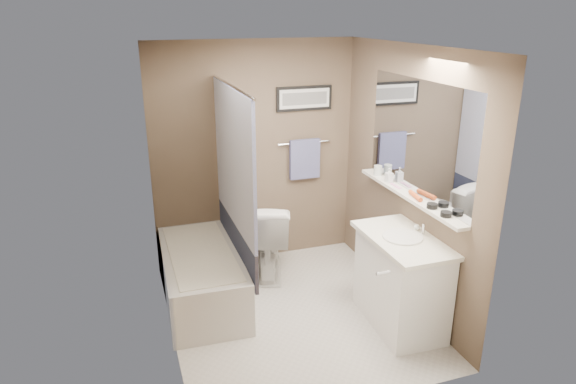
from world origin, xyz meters
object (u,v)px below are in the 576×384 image
object	(u,v)px
bathtub	(202,276)
candle_bowl_far	(432,206)
vanity	(401,283)
hair_brush_front	(415,196)
candle_bowl_near	(446,214)
soap_bottle	(389,175)
toilet	(267,237)
glass_jar	(378,171)

from	to	relation	value
bathtub	candle_bowl_far	xyz separation A→B (m)	(1.79, -1.04, 0.89)
vanity	candle_bowl_far	xyz separation A→B (m)	(0.19, -0.08, 0.73)
vanity	hair_brush_front	distance (m)	0.78
candle_bowl_near	candle_bowl_far	bearing A→B (deg)	90.00
candle_bowl_near	soap_bottle	bearing A→B (deg)	90.00
toilet	vanity	bearing A→B (deg)	141.64
glass_jar	candle_bowl_far	bearing A→B (deg)	-90.00
hair_brush_front	toilet	bearing A→B (deg)	133.18
soap_bottle	toilet	bearing A→B (deg)	148.51
candle_bowl_near	hair_brush_front	world-z (taller)	hair_brush_front
candle_bowl_near	vanity	bearing A→B (deg)	123.83
bathtub	vanity	distance (m)	1.87
bathtub	candle_bowl_near	bearing A→B (deg)	-32.63
candle_bowl_near	hair_brush_front	bearing A→B (deg)	90.00
toilet	vanity	xyz separation A→B (m)	(0.85, -1.27, -0.02)
candle_bowl_near	hair_brush_front	distance (m)	0.45
toilet	glass_jar	size ratio (longest dim) A/B	8.32
toilet	vanity	distance (m)	1.53
bathtub	vanity	world-z (taller)	vanity
vanity	toilet	bearing A→B (deg)	126.42
candle_bowl_near	hair_brush_front	xyz separation A→B (m)	(0.00, 0.45, 0.00)
candle_bowl_near	candle_bowl_far	distance (m)	0.19
glass_jar	soap_bottle	size ratio (longest dim) A/B	0.73
bathtub	hair_brush_front	world-z (taller)	hair_brush_front
hair_brush_front	soap_bottle	size ratio (longest dim) A/B	1.62
candle_bowl_far	hair_brush_front	size ratio (longest dim) A/B	0.41
glass_jar	soap_bottle	world-z (taller)	soap_bottle
bathtub	hair_brush_front	bearing A→B (deg)	-21.78
bathtub	toilet	bearing A→B (deg)	24.48
glass_jar	candle_bowl_near	bearing A→B (deg)	-90.00
candle_bowl_near	glass_jar	bearing A→B (deg)	90.00
candle_bowl_far	hair_brush_front	world-z (taller)	hair_brush_front
vanity	glass_jar	bearing A→B (deg)	80.59
vanity	hair_brush_front	bearing A→B (deg)	45.42
candle_bowl_far	soap_bottle	world-z (taller)	soap_bottle
candle_bowl_far	soap_bottle	bearing A→B (deg)	90.00
bathtub	candle_bowl_far	bearing A→B (deg)	-28.24
soap_bottle	hair_brush_front	bearing A→B (deg)	-90.00
candle_bowl_far	hair_brush_front	distance (m)	0.25
candle_bowl_near	soap_bottle	xyz separation A→B (m)	(0.00, 0.91, 0.05)
toilet	glass_jar	bearing A→B (deg)	176.30
toilet	candle_bowl_far	bearing A→B (deg)	145.26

